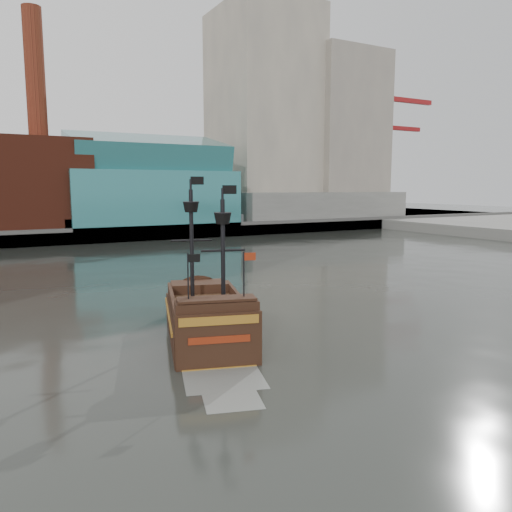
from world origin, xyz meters
TOP-DOWN VIEW (x-y plane):
  - ground at (0.00, 0.00)m, footprint 400.00×400.00m
  - promenade_far at (0.00, 92.00)m, footprint 220.00×60.00m
  - seawall at (0.00, 62.50)m, footprint 220.00×1.00m
  - skyline at (5.21, 84.56)m, footprint 149.00×45.00m
  - crane_a at (78.63, 82.00)m, footprint 22.50×4.00m
  - crane_b at (88.23, 92.00)m, footprint 19.10×4.00m
  - pirate_ship at (-5.90, 6.20)m, footprint 7.99×14.64m

SIDE VIEW (x-z plane):
  - ground at x=0.00m, z-range 0.00..0.00m
  - pirate_ship at x=-5.90m, z-range -4.30..6.20m
  - promenade_far at x=0.00m, z-range 0.00..2.00m
  - seawall at x=0.00m, z-range 0.00..2.60m
  - crane_b at x=88.23m, z-range 2.45..28.70m
  - crane_a at x=78.63m, z-range 2.99..35.24m
  - skyline at x=5.21m, z-range -6.45..55.55m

